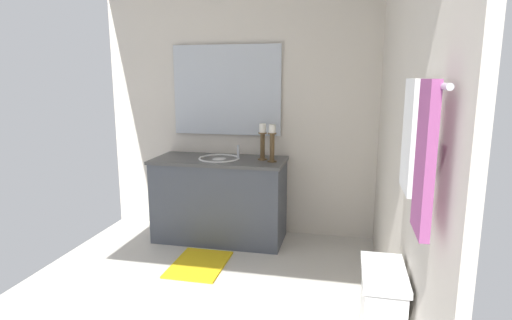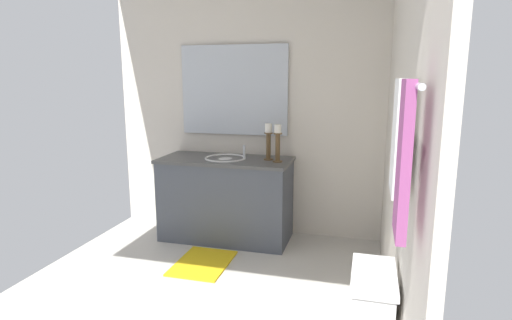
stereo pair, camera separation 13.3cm
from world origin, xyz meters
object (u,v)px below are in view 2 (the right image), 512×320
mirror (234,90)px  candle_holder_short (268,141)px  towel_bar (410,85)px  towel_center (404,160)px  vanity_cabinet (226,199)px  bath_mat (203,263)px  candle_holder_tall (278,142)px  towel_near_vanity (398,137)px  sink_basin (226,162)px

mirror → candle_holder_short: bearing=60.6°
towel_bar → towel_center: size_ratio=1.37×
candle_holder_short → towel_bar: bearing=23.9°
vanity_cabinet → mirror: bearing=180.0°
towel_bar → bath_mat: bearing=-138.9°
towel_bar → mirror: bearing=-150.6°
vanity_cabinet → candle_holder_short: 0.72m
vanity_cabinet → candle_holder_tall: 0.79m
towel_center → towel_bar: bearing=173.7°
towel_bar → towel_center: (0.16, -0.02, -0.22)m
towel_center → bath_mat: bearing=-141.9°
candle_holder_tall → candle_holder_short: candle_holder_tall is taller
mirror → towel_near_vanity: (2.40, 1.43, -0.09)m
mirror → towel_center: bearing=27.6°
vanity_cabinet → bath_mat: (0.62, 0.00, -0.40)m
candle_holder_tall → towel_bar: size_ratio=0.53×
sink_basin → bath_mat: 0.99m
vanity_cabinet → candle_holder_short: size_ratio=3.72×
towel_center → towel_near_vanity: bearing=180.0°
towel_near_vanity → candle_holder_tall: bearing=-156.5°
towel_bar → bath_mat: towel_bar is taller
sink_basin → towel_near_vanity: 2.62m
vanity_cabinet → bath_mat: bearing=0.0°
mirror → candle_holder_short: 0.66m
candle_holder_tall → candle_holder_short: size_ratio=1.01×
mirror → bath_mat: 1.70m
candle_holder_tall → bath_mat: 1.26m
towel_bar → towel_near_vanity: towel_near_vanity is taller
candle_holder_short → bath_mat: candle_holder_short is taller
sink_basin → towel_bar: size_ratio=0.61×
mirror → sink_basin: bearing=0.2°
sink_basin → mirror: mirror is taller
vanity_cabinet → towel_bar: towel_bar is taller
mirror → towel_bar: bearing=29.4°
towel_bar → towel_center: 0.27m
candle_holder_short → bath_mat: bearing=-31.8°
candle_holder_tall → towel_near_vanity: (2.09, 0.90, 0.37)m
sink_basin → towel_center: towel_center is taller
candle_holder_short → bath_mat: 1.26m
sink_basin → candle_holder_tall: size_ratio=1.16×
sink_basin → towel_bar: towel_bar is taller
sink_basin → candle_holder_short: bearing=96.3°
vanity_cabinet → towel_bar: size_ratio=1.96×
vanity_cabinet → candle_holder_short: candle_holder_short is taller
candle_holder_short → towel_near_vanity: (2.16, 1.01, 0.37)m
vanity_cabinet → towel_center: (2.44, 1.43, 0.93)m
towel_near_vanity → bath_mat: (-1.49, -1.43, -1.35)m
sink_basin → candle_holder_tall: bearing=86.7°
candle_holder_short → towel_center: size_ratio=0.72×
bath_mat → towel_near_vanity: bearing=43.7°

